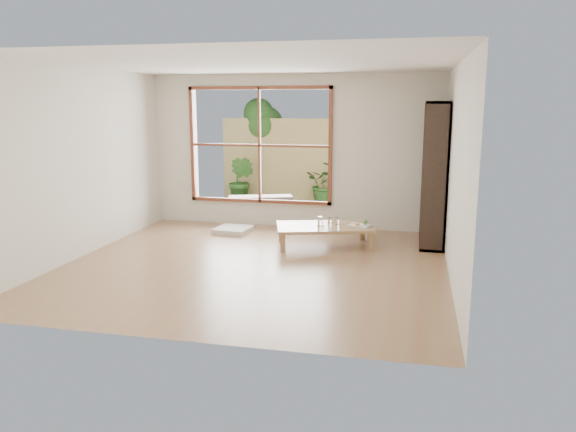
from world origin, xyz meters
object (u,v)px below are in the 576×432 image
low_table (324,228)px  garden_bench (261,199)px  bookshelf (434,175)px  food_tray (361,224)px

low_table → garden_bench: 2.41m
low_table → bookshelf: bookshelf is taller
bookshelf → food_tray: (-1.04, -0.33, -0.74)m
bookshelf → low_table: bearing=-164.9°
food_tray → garden_bench: 2.72m
low_table → bookshelf: bearing=-0.5°
bookshelf → food_tray: bookshelf is taller
food_tray → low_table: bearing=-156.3°
low_table → food_tray: size_ratio=4.53×
low_table → food_tray: (0.53, 0.09, 0.06)m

